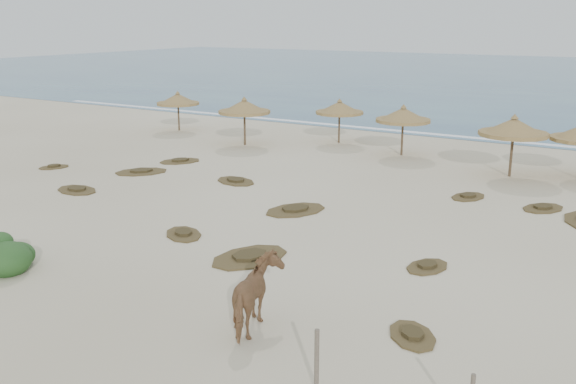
# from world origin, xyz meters

# --- Properties ---
(ground) EXTENTS (160.00, 160.00, 0.00)m
(ground) POSITION_xyz_m (0.00, 0.00, 0.00)
(ground) COLOR beige
(ground) RESTS_ON ground
(ocean) EXTENTS (200.00, 100.00, 0.01)m
(ocean) POSITION_xyz_m (0.00, 75.00, 0.00)
(ocean) COLOR navy
(ocean) RESTS_ON ground
(foam_line) EXTENTS (70.00, 0.60, 0.01)m
(foam_line) POSITION_xyz_m (0.00, 26.00, 0.00)
(foam_line) COLOR white
(foam_line) RESTS_ON ground
(palapa_0) EXTENTS (3.64, 3.64, 2.66)m
(palapa_0) POSITION_xyz_m (-16.21, 18.61, 2.06)
(palapa_0) COLOR #4F3A29
(palapa_0) RESTS_ON ground
(palapa_1) EXTENTS (4.01, 4.01, 2.89)m
(palapa_1) POSITION_xyz_m (-9.46, 16.71, 2.24)
(palapa_1) COLOR #4F3A29
(palapa_1) RESTS_ON ground
(palapa_2) EXTENTS (3.59, 3.59, 2.70)m
(palapa_2) POSITION_xyz_m (-4.94, 20.21, 2.09)
(palapa_2) COLOR #4F3A29
(palapa_2) RESTS_ON ground
(palapa_3) EXTENTS (3.27, 3.27, 2.82)m
(palapa_3) POSITION_xyz_m (-0.31, 18.74, 2.19)
(palapa_3) COLOR #4F3A29
(palapa_3) RESTS_ON ground
(palapa_5) EXTENTS (3.28, 3.28, 3.01)m
(palapa_5) POSITION_xyz_m (5.97, 16.73, 2.34)
(palapa_5) COLOR #4F3A29
(palapa_5) RESTS_ON ground
(horse) EXTENTS (1.59, 2.29, 1.77)m
(horse) POSITION_xyz_m (4.38, -2.58, 0.88)
(horse) COLOR #9A6846
(horse) RESTS_ON ground
(fence_post_near) EXTENTS (0.11, 0.11, 1.35)m
(fence_post_near) POSITION_xyz_m (6.87, -4.15, 0.67)
(fence_post_near) COLOR #6D6251
(fence_post_near) RESTS_ON ground
(scrub_0) EXTENTS (2.35, 1.75, 0.16)m
(scrub_0) POSITION_xyz_m (-9.64, 4.11, 0.05)
(scrub_0) COLOR brown
(scrub_0) RESTS_ON ground
(scrub_1) EXTENTS (2.89, 2.98, 0.16)m
(scrub_1) POSITION_xyz_m (-9.69, 8.16, 0.05)
(scrub_1) COLOR brown
(scrub_1) RESTS_ON ground
(scrub_2) EXTENTS (2.16, 2.02, 0.16)m
(scrub_2) POSITION_xyz_m (-1.74, 1.92, 0.05)
(scrub_2) COLOR brown
(scrub_2) RESTS_ON ground
(scrub_3) EXTENTS (2.60, 3.07, 0.16)m
(scrub_3) POSITION_xyz_m (0.11, 6.47, 0.05)
(scrub_3) COLOR brown
(scrub_3) RESTS_ON ground
(scrub_4) EXTENTS (1.39, 1.81, 0.16)m
(scrub_4) POSITION_xyz_m (6.56, 3.40, 0.05)
(scrub_4) COLOR brown
(scrub_4) RESTS_ON ground
(scrub_6) EXTENTS (2.36, 2.57, 0.16)m
(scrub_6) POSITION_xyz_m (-9.66, 11.02, 0.05)
(scrub_6) COLOR brown
(scrub_6) RESTS_ON ground
(scrub_7) EXTENTS (1.63, 2.04, 0.16)m
(scrub_7) POSITION_xyz_m (5.36, 11.93, 0.05)
(scrub_7) COLOR brown
(scrub_7) RESTS_ON ground
(scrub_8) EXTENTS (1.53, 1.76, 0.16)m
(scrub_8) POSITION_xyz_m (-14.21, 6.63, 0.05)
(scrub_8) COLOR brown
(scrub_8) RESTS_ON ground
(scrub_9) EXTENTS (2.47, 3.12, 0.16)m
(scrub_9) POSITION_xyz_m (1.49, 1.28, 0.05)
(scrub_9) COLOR brown
(scrub_9) RESTS_ON ground
(scrub_10) EXTENTS (1.97, 2.27, 0.16)m
(scrub_10) POSITION_xyz_m (8.39, 11.77, 0.05)
(scrub_10) COLOR brown
(scrub_10) RESTS_ON ground
(scrub_12) EXTENTS (1.82, 1.92, 0.16)m
(scrub_12) POSITION_xyz_m (7.74, -1.00, 0.05)
(scrub_12) COLOR brown
(scrub_12) RESTS_ON ground
(scrub_13) EXTENTS (2.49, 2.00, 0.16)m
(scrub_13) POSITION_xyz_m (-4.62, 9.03, 0.05)
(scrub_13) COLOR brown
(scrub_13) RESTS_ON ground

